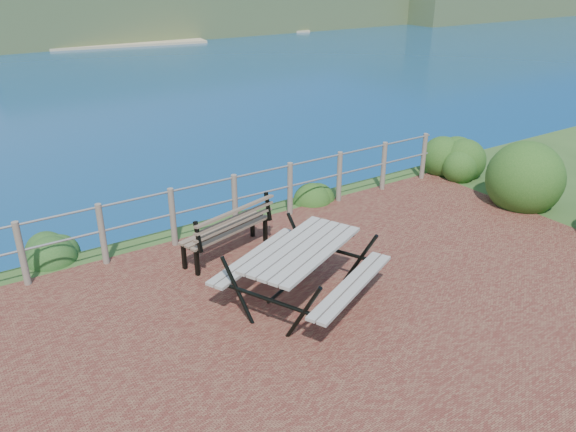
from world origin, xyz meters
name	(u,v)px	position (x,y,z in m)	size (l,w,h in m)	color
ground	(358,321)	(0.00, 0.00, 0.00)	(10.00, 7.00, 0.12)	#5F2920
safety_railing	(235,199)	(0.00, 3.35, 0.57)	(9.40, 0.10, 1.00)	#6B5B4C
picnic_table	(302,268)	(-0.35, 0.80, 0.52)	(2.09, 1.55, 0.82)	gray
park_bench	(226,222)	(-0.59, 2.56, 0.60)	(1.65, 0.81, 0.91)	brown
shrub_right_front	(517,194)	(5.59, 1.65, 0.00)	(1.51, 1.51, 2.14)	#1B4816
shrub_right_edge	(450,176)	(5.28, 3.15, 0.00)	(1.07, 1.07, 1.53)	#1B4816
shrub_lip_west	(45,255)	(-3.04, 4.20, 0.00)	(0.85, 0.85, 0.62)	#24501E
shrub_lip_east	(308,200)	(1.84, 3.74, 0.00)	(0.85, 0.85, 0.63)	#1B4816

